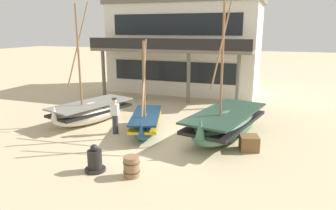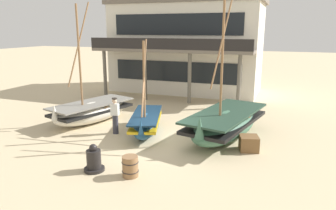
{
  "view_description": "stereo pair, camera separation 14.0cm",
  "coord_description": "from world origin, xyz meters",
  "px_view_note": "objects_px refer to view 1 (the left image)",
  "views": [
    {
      "loc": [
        4.69,
        -11.78,
        4.72
      ],
      "look_at": [
        0.0,
        1.0,
        1.4
      ],
      "focal_mm": 33.52,
      "sensor_mm": 36.0,
      "label": 1
    },
    {
      "loc": [
        4.82,
        -11.73,
        4.72
      ],
      "look_at": [
        0.0,
        1.0,
        1.4
      ],
      "focal_mm": 33.52,
      "sensor_mm": 36.0,
      "label": 2
    }
  ],
  "objects_px": {
    "fishing_boat_near_left": "(146,123)",
    "cargo_crate": "(249,143)",
    "wooden_barrel": "(132,167)",
    "capstan_winch": "(95,161)",
    "fishing_boat_centre_large": "(225,123)",
    "fishing_boat_far_right": "(91,111)",
    "fisherman_by_hull": "(115,116)",
    "harbor_building_main": "(185,47)"
  },
  "relations": [
    {
      "from": "fishing_boat_far_right",
      "to": "capstan_winch",
      "type": "xyz_separation_m",
      "value": [
        3.38,
        -4.87,
        -0.21
      ]
    },
    {
      "from": "harbor_building_main",
      "to": "fishing_boat_centre_large",
      "type": "bearing_deg",
      "value": -63.78
    },
    {
      "from": "fishing_boat_near_left",
      "to": "capstan_winch",
      "type": "height_order",
      "value": "fishing_boat_near_left"
    },
    {
      "from": "fishing_boat_far_right",
      "to": "fisherman_by_hull",
      "type": "relative_size",
      "value": 3.55
    },
    {
      "from": "fishing_boat_centre_large",
      "to": "fishing_boat_far_right",
      "type": "height_order",
      "value": "fishing_boat_centre_large"
    },
    {
      "from": "wooden_barrel",
      "to": "cargo_crate",
      "type": "height_order",
      "value": "wooden_barrel"
    },
    {
      "from": "fishing_boat_near_left",
      "to": "cargo_crate",
      "type": "relative_size",
      "value": 5.98
    },
    {
      "from": "fisherman_by_hull",
      "to": "wooden_barrel",
      "type": "distance_m",
      "value": 4.52
    },
    {
      "from": "wooden_barrel",
      "to": "capstan_winch",
      "type": "bearing_deg",
      "value": -177.79
    },
    {
      "from": "wooden_barrel",
      "to": "cargo_crate",
      "type": "distance_m",
      "value": 4.99
    },
    {
      "from": "capstan_winch",
      "to": "fishing_boat_far_right",
      "type": "bearing_deg",
      "value": 124.74
    },
    {
      "from": "harbor_building_main",
      "to": "fisherman_by_hull",
      "type": "bearing_deg",
      "value": -89.11
    },
    {
      "from": "fishing_boat_far_right",
      "to": "cargo_crate",
      "type": "height_order",
      "value": "fishing_boat_far_right"
    },
    {
      "from": "wooden_barrel",
      "to": "fishing_boat_centre_large",
      "type": "bearing_deg",
      "value": 65.52
    },
    {
      "from": "fishing_boat_near_left",
      "to": "cargo_crate",
      "type": "distance_m",
      "value": 4.72
    },
    {
      "from": "harbor_building_main",
      "to": "capstan_winch",
      "type": "bearing_deg",
      "value": -84.43
    },
    {
      "from": "fishing_boat_far_right",
      "to": "cargo_crate",
      "type": "distance_m",
      "value": 8.17
    },
    {
      "from": "fishing_boat_near_left",
      "to": "capstan_winch",
      "type": "xyz_separation_m",
      "value": [
        -0.02,
        -4.21,
        -0.15
      ]
    },
    {
      "from": "fisherman_by_hull",
      "to": "fishing_boat_near_left",
      "type": "bearing_deg",
      "value": 21.77
    },
    {
      "from": "capstan_winch",
      "to": "cargo_crate",
      "type": "bearing_deg",
      "value": 38.48
    },
    {
      "from": "capstan_winch",
      "to": "cargo_crate",
      "type": "distance_m",
      "value": 6.02
    },
    {
      "from": "fisherman_by_hull",
      "to": "capstan_winch",
      "type": "bearing_deg",
      "value": -70.71
    },
    {
      "from": "fishing_boat_far_right",
      "to": "capstan_winch",
      "type": "bearing_deg",
      "value": -55.26
    },
    {
      "from": "wooden_barrel",
      "to": "cargo_crate",
      "type": "bearing_deg",
      "value": 47.73
    },
    {
      "from": "wooden_barrel",
      "to": "fisherman_by_hull",
      "type": "bearing_deg",
      "value": 126.04
    },
    {
      "from": "capstan_winch",
      "to": "harbor_building_main",
      "type": "xyz_separation_m",
      "value": [
        -1.47,
        15.05,
        3.02
      ]
    },
    {
      "from": "fishing_boat_centre_large",
      "to": "cargo_crate",
      "type": "xyz_separation_m",
      "value": [
        1.16,
        -1.12,
        -0.36
      ]
    },
    {
      "from": "fishing_boat_far_right",
      "to": "fisherman_by_hull",
      "type": "bearing_deg",
      "value": -29.56
    },
    {
      "from": "fishing_boat_near_left",
      "to": "capstan_winch",
      "type": "relative_size",
      "value": 4.46
    },
    {
      "from": "capstan_winch",
      "to": "harbor_building_main",
      "type": "distance_m",
      "value": 15.42
    },
    {
      "from": "fishing_boat_centre_large",
      "to": "wooden_barrel",
      "type": "xyz_separation_m",
      "value": [
        -2.19,
        -4.81,
        -0.31
      ]
    },
    {
      "from": "fisherman_by_hull",
      "to": "capstan_winch",
      "type": "xyz_separation_m",
      "value": [
        1.29,
        -3.69,
        -0.46
      ]
    },
    {
      "from": "fishing_boat_far_right",
      "to": "fisherman_by_hull",
      "type": "distance_m",
      "value": 2.42
    },
    {
      "from": "fishing_boat_centre_large",
      "to": "wooden_barrel",
      "type": "distance_m",
      "value": 5.3
    },
    {
      "from": "fishing_boat_near_left",
      "to": "harbor_building_main",
      "type": "height_order",
      "value": "harbor_building_main"
    },
    {
      "from": "fishing_boat_near_left",
      "to": "fisherman_by_hull",
      "type": "relative_size",
      "value": 2.54
    },
    {
      "from": "wooden_barrel",
      "to": "harbor_building_main",
      "type": "height_order",
      "value": "harbor_building_main"
    },
    {
      "from": "harbor_building_main",
      "to": "fishing_boat_far_right",
      "type": "bearing_deg",
      "value": -100.65
    },
    {
      "from": "fishing_boat_far_right",
      "to": "capstan_winch",
      "type": "height_order",
      "value": "fishing_boat_far_right"
    },
    {
      "from": "fishing_boat_far_right",
      "to": "cargo_crate",
      "type": "bearing_deg",
      "value": -7.96
    },
    {
      "from": "fishing_boat_near_left",
      "to": "wooden_barrel",
      "type": "bearing_deg",
      "value": -72.17
    },
    {
      "from": "fisherman_by_hull",
      "to": "capstan_winch",
      "type": "relative_size",
      "value": 1.76
    }
  ]
}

